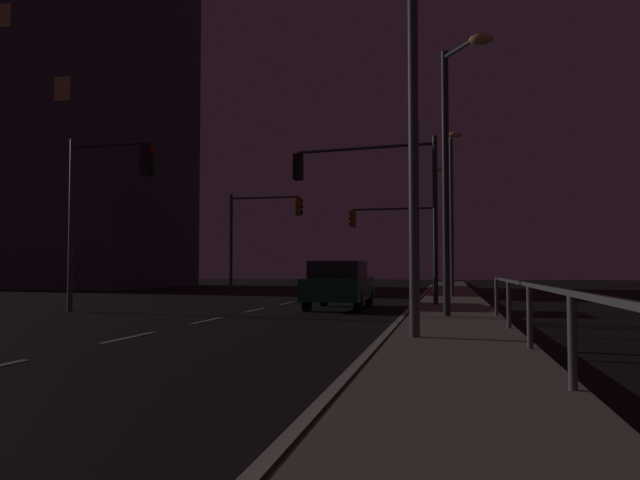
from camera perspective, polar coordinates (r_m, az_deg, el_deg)
ground_plane at (r=20.51m, az=-5.53°, el=-6.33°), size 112.00×112.00×0.00m
sidewalk_right at (r=19.60m, az=12.15°, el=-6.26°), size 2.34×77.00×0.14m
lane_markings_center at (r=23.87m, az=-3.05°, el=-5.80°), size 0.14×50.00×0.01m
lane_edge_line at (r=24.63m, az=8.71°, el=-5.68°), size 0.14×53.00×0.01m
car at (r=20.52m, az=1.78°, el=-4.05°), size 1.86×4.42×1.57m
traffic_light_near_left at (r=35.38m, az=6.79°, el=1.06°), size 4.94×0.49×4.81m
traffic_light_mid_left at (r=33.92m, az=-5.32°, el=1.62°), size 4.15×0.34×5.43m
traffic_light_far_left at (r=21.62m, az=4.59°, el=4.91°), size 5.20×0.99×5.62m
traffic_light_overhead_east at (r=20.20m, az=-19.02°, el=4.33°), size 2.94×0.44×5.37m
street_lamp_mid_block at (r=27.00m, az=12.00°, el=3.73°), size 0.56×1.65×6.90m
street_lamp_median at (r=43.34m, az=11.46°, el=2.16°), size 1.12×1.82×8.00m
street_lamp_across_street at (r=16.00m, az=12.01°, el=7.87°), size 1.20×1.67×6.74m
street_lamp_corner at (r=11.91m, az=8.72°, el=14.59°), size 0.56×2.28×7.85m
barrier_fence at (r=8.25m, az=20.00°, el=-5.61°), size 0.09×16.28×0.98m
building_distant at (r=51.44m, az=-24.37°, el=10.62°), size 20.03×13.23×25.80m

